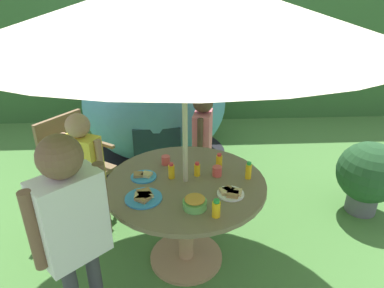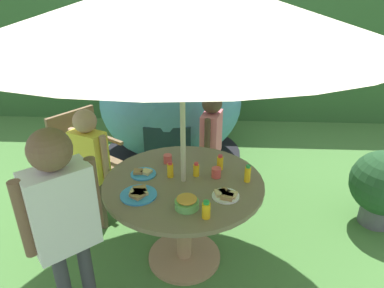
{
  "view_description": "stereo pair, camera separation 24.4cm",
  "coord_description": "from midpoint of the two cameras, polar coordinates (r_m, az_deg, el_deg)",
  "views": [
    {
      "loc": [
        -0.07,
        -2.07,
        2.0
      ],
      "look_at": [
        0.05,
        0.13,
        0.96
      ],
      "focal_mm": 31.4,
      "sensor_mm": 36.0,
      "label": 1
    },
    {
      "loc": [
        0.18,
        -2.07,
        2.0
      ],
      "look_at": [
        0.05,
        0.13,
        0.96
      ],
      "focal_mm": 31.4,
      "sensor_mm": 36.0,
      "label": 2
    }
  ],
  "objects": [
    {
      "name": "plate_near_right",
      "position": [
        2.27,
        3.53,
        -8.34
      ],
      "size": [
        0.18,
        0.18,
        0.03
      ],
      "color": "white",
      "rests_on": "garden_table"
    },
    {
      "name": "child_in_white_shirt",
      "position": [
        2.0,
        -23.24,
        -11.65
      ],
      "size": [
        0.39,
        0.38,
        1.35
      ],
      "rotation": [
        0.0,
        0.0,
        0.73
      ],
      "color": "#3F3F47",
      "rests_on": "ground_plane"
    },
    {
      "name": "child_in_pink_shirt",
      "position": [
        3.22,
        -0.36,
        1.75
      ],
      "size": [
        0.22,
        0.38,
        1.12
      ],
      "rotation": [
        0.0,
        0.0,
        -1.79
      ],
      "color": "brown",
      "rests_on": "ground_plane"
    },
    {
      "name": "juice_bottle_far_right",
      "position": [
        2.44,
        6.77,
        -4.62
      ],
      "size": [
        0.04,
        0.04,
        0.13
      ],
      "color": "yellow",
      "rests_on": "garden_table"
    },
    {
      "name": "plate_center_back",
      "position": [
        2.51,
        -11.05,
        -5.44
      ],
      "size": [
        0.19,
        0.19,
        0.03
      ],
      "color": "#338CD8",
      "rests_on": "garden_table"
    },
    {
      "name": "juice_bottle_near_left",
      "position": [
        2.45,
        -6.38,
        -4.67
      ],
      "size": [
        0.05,
        0.05,
        0.12
      ],
      "color": "yellow",
      "rests_on": "garden_table"
    },
    {
      "name": "juice_bottle_mid_left",
      "position": [
        2.47,
        -1.96,
        -4.41
      ],
      "size": [
        0.05,
        0.05,
        0.11
      ],
      "color": "yellow",
      "rests_on": "garden_table"
    },
    {
      "name": "wooden_chair",
      "position": [
        3.28,
        -21.57,
        -2.84
      ],
      "size": [
        0.63,
        0.65,
        0.96
      ],
      "rotation": [
        0.0,
        0.0,
        0.97
      ],
      "color": "brown",
      "rests_on": "ground_plane"
    },
    {
      "name": "juice_bottle_center_front",
      "position": [
        2.05,
        0.69,
        -11.04
      ],
      "size": [
        0.05,
        0.05,
        0.12
      ],
      "color": "yellow",
      "rests_on": "garden_table"
    },
    {
      "name": "garden_table",
      "position": [
        2.53,
        -3.87,
        -9.92
      ],
      "size": [
        1.16,
        1.16,
        0.73
      ],
      "color": "tan",
      "rests_on": "ground_plane"
    },
    {
      "name": "dome_tent",
      "position": [
        4.22,
        -7.97,
        6.91
      ],
      "size": [
        1.9,
        1.9,
        1.39
      ],
      "rotation": [
        0.0,
        0.0,
        0.06
      ],
      "color": "teal",
      "rests_on": "ground_plane"
    },
    {
      "name": "snack_bowl",
      "position": [
        2.13,
        -2.83,
        -9.99
      ],
      "size": [
        0.15,
        0.15,
        0.08
      ],
      "color": "#66B259",
      "rests_on": "garden_table"
    },
    {
      "name": "plate_far_left",
      "position": [
        2.27,
        -11.33,
        -8.92
      ],
      "size": [
        0.25,
        0.25,
        0.03
      ],
      "color": "#338CD8",
      "rests_on": "garden_table"
    },
    {
      "name": "hedge_backdrop",
      "position": [
        5.62,
        -3.8,
        14.82
      ],
      "size": [
        9.0,
        0.7,
        1.98
      ],
      "primitive_type": "cube",
      "color": "#33602D",
      "rests_on": "ground_plane"
    },
    {
      "name": "cup_near",
      "position": [
        2.65,
        -7.13,
        -2.81
      ],
      "size": [
        0.07,
        0.07,
        0.07
      ],
      "primitive_type": "cylinder",
      "color": "#E04C47",
      "rests_on": "garden_table"
    },
    {
      "name": "patio_umbrella",
      "position": [
        2.07,
        -5.04,
        22.52
      ],
      "size": [
        2.47,
        2.47,
        2.09
      ],
      "color": "#B7AD8C",
      "rests_on": "ground_plane"
    },
    {
      "name": "ground_plane",
      "position": [
        2.88,
        -3.54,
        -18.97
      ],
      "size": [
        10.0,
        10.0,
        0.02
      ],
      "primitive_type": "cube",
      "color": "#477A38"
    },
    {
      "name": "juice_bottle_mid_right",
      "position": [
        2.57,
        1.93,
        -3.01
      ],
      "size": [
        0.05,
        0.05,
        0.12
      ],
      "color": "yellow",
      "rests_on": "garden_table"
    },
    {
      "name": "potted_plant",
      "position": [
        3.49,
        26.06,
        -4.72
      ],
      "size": [
        0.58,
        0.58,
        0.72
      ],
      "color": "#595960",
      "rests_on": "ground_plane"
    },
    {
      "name": "child_in_yellow_shirt",
      "position": [
        2.89,
        -20.33,
        -2.8
      ],
      "size": [
        0.36,
        0.27,
        1.12
      ],
      "rotation": [
        0.0,
        0.0,
        -0.43
      ],
      "color": "brown",
      "rests_on": "ground_plane"
    },
    {
      "name": "cup_far",
      "position": [
        2.47,
        1.47,
        -4.71
      ],
      "size": [
        0.07,
        0.07,
        0.07
      ],
      "primitive_type": "cylinder",
      "color": "#E04C47",
      "rests_on": "garden_table"
    }
  ]
}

